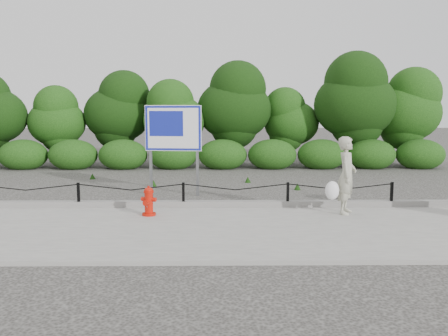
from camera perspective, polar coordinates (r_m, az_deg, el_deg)
ground at (r=11.45m, az=-4.89°, el=-5.11°), size 90.00×90.00×0.00m
sidewalk at (r=9.50m, az=-5.78°, el=-7.47°), size 14.00×4.00×0.08m
curb at (r=11.47m, az=-4.88°, el=-4.32°), size 14.00×0.22×0.14m
chain_barrier at (r=11.36m, az=-4.91°, el=-2.86°), size 10.06×0.06×0.60m
treeline at (r=20.06m, az=0.16°, el=7.15°), size 20.20×3.53×4.62m
fire_hydrant at (r=10.62m, az=-9.05°, el=-3.98°), size 0.38×0.39×0.66m
pedestrian at (r=10.92m, az=14.43°, el=-0.97°), size 0.82×0.74×1.74m
advertising_sign at (r=13.16m, az=-6.14°, el=4.30°), size 1.57×0.27×2.51m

